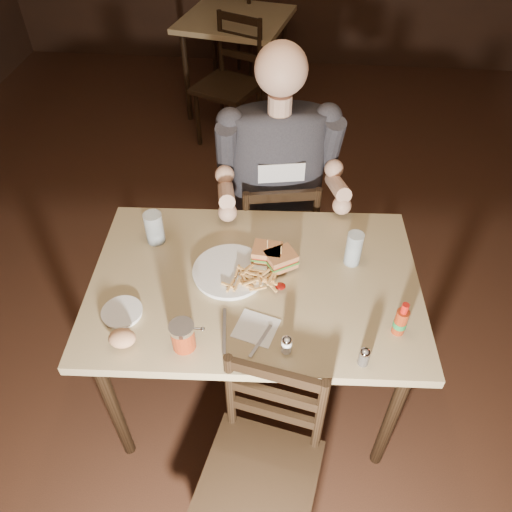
# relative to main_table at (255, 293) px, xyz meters

# --- Properties ---
(room_shell) EXTENTS (7.00, 7.00, 7.00)m
(room_shell) POSITION_rel_main_table_xyz_m (0.24, 0.28, 0.71)
(room_shell) COLOR black
(room_shell) RESTS_ON ground
(main_table) EXTENTS (1.30, 0.91, 0.77)m
(main_table) POSITION_rel_main_table_xyz_m (0.00, 0.00, 0.00)
(main_table) COLOR tan
(main_table) RESTS_ON ground
(bg_table) EXTENTS (0.94, 0.94, 0.77)m
(bg_table) POSITION_rel_main_table_xyz_m (-0.43, 2.78, -0.01)
(bg_table) COLOR tan
(bg_table) RESTS_ON ground
(chair_far) EXTENTS (0.47, 0.50, 0.85)m
(chair_far) POSITION_rel_main_table_xyz_m (0.04, 0.63, -0.27)
(chair_far) COLOR black
(chair_far) RESTS_ON ground
(chair_near) EXTENTS (0.46, 0.49, 0.84)m
(chair_near) POSITION_rel_main_table_xyz_m (0.08, -0.61, -0.27)
(chair_near) COLOR black
(chair_near) RESTS_ON ground
(bg_chair_far) EXTENTS (0.56, 0.58, 0.90)m
(bg_chair_far) POSITION_rel_main_table_xyz_m (-0.43, 3.33, -0.25)
(bg_chair_far) COLOR black
(bg_chair_far) RESTS_ON ground
(bg_chair_near) EXTENTS (0.58, 0.60, 0.92)m
(bg_chair_near) POSITION_rel_main_table_xyz_m (-0.43, 2.23, -0.24)
(bg_chair_near) COLOR black
(bg_chair_near) RESTS_ON ground
(diner) EXTENTS (0.65, 0.55, 0.99)m
(diner) POSITION_rel_main_table_xyz_m (0.05, 0.58, 0.24)
(diner) COLOR #302F34
(diner) RESTS_ON chair_far
(dinner_plate) EXTENTS (0.30, 0.30, 0.02)m
(dinner_plate) POSITION_rel_main_table_xyz_m (-0.10, 0.02, 0.09)
(dinner_plate) COLOR white
(dinner_plate) RESTS_ON main_table
(sandwich_left) EXTENTS (0.12, 0.10, 0.10)m
(sandwich_left) POSITION_rel_main_table_xyz_m (0.04, 0.10, 0.14)
(sandwich_left) COLOR #BC7D4B
(sandwich_left) RESTS_ON dinner_plate
(sandwich_right) EXTENTS (0.14, 0.13, 0.10)m
(sandwich_right) POSITION_rel_main_table_xyz_m (0.09, 0.08, 0.14)
(sandwich_right) COLOR #BC7D4B
(sandwich_right) RESTS_ON dinner_plate
(fries_pile) EXTENTS (0.24, 0.18, 0.04)m
(fries_pile) POSITION_rel_main_table_xyz_m (-0.01, -0.02, 0.11)
(fries_pile) COLOR tan
(fries_pile) RESTS_ON dinner_plate
(ketchup_dollop) EXTENTS (0.04, 0.04, 0.01)m
(ketchup_dollop) POSITION_rel_main_table_xyz_m (0.10, -0.04, 0.10)
(ketchup_dollop) COLOR maroon
(ketchup_dollop) RESTS_ON dinner_plate
(glass_left) EXTENTS (0.08, 0.08, 0.14)m
(glass_left) POSITION_rel_main_table_xyz_m (-0.43, 0.18, 0.15)
(glass_left) COLOR silver
(glass_left) RESTS_ON main_table
(glass_right) EXTENTS (0.07, 0.07, 0.14)m
(glass_right) POSITION_rel_main_table_xyz_m (0.37, 0.13, 0.15)
(glass_right) COLOR silver
(glass_right) RESTS_ON main_table
(hot_sauce) EXTENTS (0.05, 0.05, 0.14)m
(hot_sauce) POSITION_rel_main_table_xyz_m (0.52, -0.19, 0.15)
(hot_sauce) COLOR maroon
(hot_sauce) RESTS_ON main_table
(salt_shaker) EXTENTS (0.04, 0.04, 0.06)m
(salt_shaker) POSITION_rel_main_table_xyz_m (0.14, -0.31, 0.11)
(salt_shaker) COLOR white
(salt_shaker) RESTS_ON main_table
(pepper_shaker) EXTENTS (0.04, 0.04, 0.07)m
(pepper_shaker) POSITION_rel_main_table_xyz_m (0.39, -0.33, 0.11)
(pepper_shaker) COLOR #38332D
(pepper_shaker) RESTS_ON main_table
(syrup_dispenser) EXTENTS (0.09, 0.09, 0.11)m
(syrup_dispenser) POSITION_rel_main_table_xyz_m (-0.21, -0.32, 0.13)
(syrup_dispenser) COLOR maroon
(syrup_dispenser) RESTS_ON main_table
(napkin) EXTENTS (0.17, 0.17, 0.00)m
(napkin) POSITION_rel_main_table_xyz_m (0.03, -0.23, 0.08)
(napkin) COLOR white
(napkin) RESTS_ON main_table
(knife) EXTENTS (0.04, 0.20, 0.00)m
(knife) POSITION_rel_main_table_xyz_m (-0.08, -0.25, 0.08)
(knife) COLOR silver
(knife) RESTS_ON napkin
(fork) EXTENTS (0.07, 0.14, 0.00)m
(fork) POSITION_rel_main_table_xyz_m (0.05, -0.28, 0.08)
(fork) COLOR silver
(fork) RESTS_ON napkin
(side_plate) EXTENTS (0.15, 0.15, 0.01)m
(side_plate) POSITION_rel_main_table_xyz_m (-0.46, -0.21, 0.08)
(side_plate) COLOR white
(side_plate) RESTS_ON main_table
(bread_roll) EXTENTS (0.10, 0.08, 0.05)m
(bread_roll) POSITION_rel_main_table_xyz_m (-0.41, -0.34, 0.12)
(bread_roll) COLOR tan
(bread_roll) RESTS_ON side_plate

